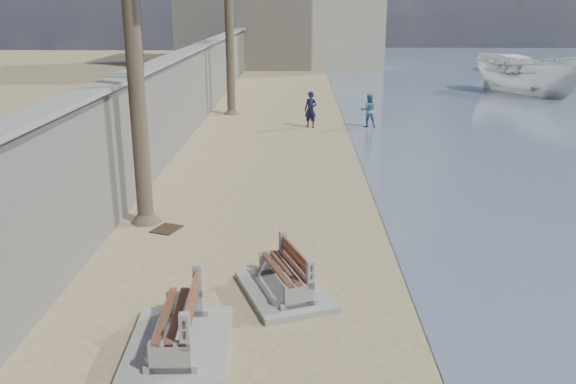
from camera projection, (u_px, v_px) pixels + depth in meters
name	position (u px, v px, depth m)	size (l,w,h in m)	color
seawall	(188.00, 93.00, 27.04)	(0.45, 70.00, 3.50)	gray
wall_cap	(186.00, 52.00, 26.50)	(0.80, 70.00, 0.12)	gray
bench_near	(285.00, 275.00, 12.05)	(2.17, 2.59, 0.92)	gray
bench_far	(178.00, 324.00, 10.12)	(1.79, 2.53, 1.02)	gray
person_a	(311.00, 107.00, 28.26)	(0.69, 0.47, 1.92)	#141334
person_b	(369.00, 109.00, 28.38)	(0.83, 0.65, 1.73)	teal
boat_cruiser	(529.00, 73.00, 38.36)	(3.03, 3.12, 3.57)	silver
yacht_far	(507.00, 69.00, 50.64)	(8.24, 2.31, 1.50)	silver
debris_c	(167.00, 229.00, 15.63)	(0.74, 0.59, 0.03)	#382616
debris_d	(178.00, 323.00, 11.05)	(0.57, 0.45, 0.03)	#382616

